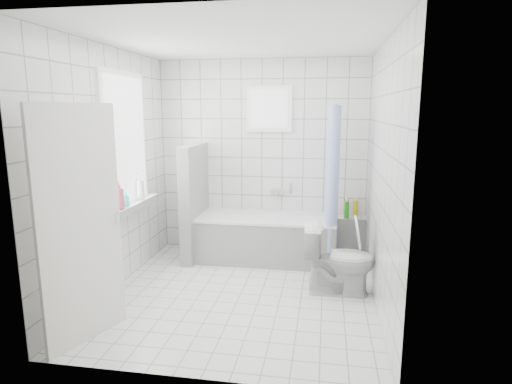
# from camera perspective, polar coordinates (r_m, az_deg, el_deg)

# --- Properties ---
(ground) EXTENTS (3.00, 3.00, 0.00)m
(ground) POSITION_cam_1_polar(r_m,az_deg,el_deg) (4.72, -2.05, -13.39)
(ground) COLOR white
(ground) RESTS_ON ground
(ceiling) EXTENTS (3.00, 3.00, 0.00)m
(ceiling) POSITION_cam_1_polar(r_m,az_deg,el_deg) (4.35, -2.30, 19.60)
(ceiling) COLOR white
(ceiling) RESTS_ON ground
(wall_back) EXTENTS (2.80, 0.02, 2.60)m
(wall_back) POSITION_cam_1_polar(r_m,az_deg,el_deg) (5.81, 0.78, 4.59)
(wall_back) COLOR white
(wall_back) RESTS_ON ground
(wall_front) EXTENTS (2.80, 0.02, 2.60)m
(wall_front) POSITION_cam_1_polar(r_m,az_deg,el_deg) (2.92, -8.04, -1.96)
(wall_front) COLOR white
(wall_front) RESTS_ON ground
(wall_left) EXTENTS (0.02, 3.00, 2.60)m
(wall_left) POSITION_cam_1_polar(r_m,az_deg,el_deg) (4.83, -18.70, 2.69)
(wall_left) COLOR white
(wall_left) RESTS_ON ground
(wall_right) EXTENTS (0.02, 3.00, 2.60)m
(wall_right) POSITION_cam_1_polar(r_m,az_deg,el_deg) (4.30, 16.46, 1.86)
(wall_right) COLOR white
(wall_right) RESTS_ON ground
(window_left) EXTENTS (0.01, 0.90, 1.40)m
(window_left) POSITION_cam_1_polar(r_m,az_deg,el_deg) (5.04, -16.86, 6.56)
(window_left) COLOR white
(window_left) RESTS_ON wall_left
(window_back) EXTENTS (0.50, 0.01, 0.50)m
(window_back) POSITION_cam_1_polar(r_m,az_deg,el_deg) (5.72, 1.74, 11.01)
(window_back) COLOR white
(window_back) RESTS_ON wall_back
(window_sill) EXTENTS (0.18, 1.02, 0.08)m
(window_sill) POSITION_cam_1_polar(r_m,az_deg,el_deg) (5.13, -15.95, -1.70)
(window_sill) COLOR white
(window_sill) RESTS_ON wall_left
(door) EXTENTS (0.32, 0.76, 2.00)m
(door) POSITION_cam_1_polar(r_m,az_deg,el_deg) (3.80, -22.32, -4.30)
(door) COLOR silver
(door) RESTS_ON ground
(bathtub) EXTENTS (1.78, 0.77, 0.58)m
(bathtub) POSITION_cam_1_polar(r_m,az_deg,el_deg) (5.64, 1.42, -6.11)
(bathtub) COLOR white
(bathtub) RESTS_ON ground
(partition_wall) EXTENTS (0.15, 0.85, 1.50)m
(partition_wall) POSITION_cam_1_polar(r_m,az_deg,el_deg) (5.68, -8.20, -1.30)
(partition_wall) COLOR white
(partition_wall) RESTS_ON ground
(tiled_ledge) EXTENTS (0.40, 0.24, 0.55)m
(tiled_ledge) POSITION_cam_1_polar(r_m,az_deg,el_deg) (5.85, 12.43, -5.90)
(tiled_ledge) COLOR white
(tiled_ledge) RESTS_ON ground
(toilet) EXTENTS (0.74, 0.43, 0.75)m
(toilet) POSITION_cam_1_polar(r_m,az_deg,el_deg) (4.69, 11.00, -8.80)
(toilet) COLOR white
(toilet) RESTS_ON ground
(curtain_rod) EXTENTS (0.02, 0.80, 0.02)m
(curtain_rod) POSITION_cam_1_polar(r_m,az_deg,el_deg) (5.31, 10.52, 11.37)
(curtain_rod) COLOR silver
(curtain_rod) RESTS_ON wall_back
(shower_curtain) EXTENTS (0.14, 0.48, 1.78)m
(shower_curtain) POSITION_cam_1_polar(r_m,az_deg,el_deg) (5.25, 10.21, 1.52)
(shower_curtain) COLOR #4767D2
(shower_curtain) RESTS_ON curtain_rod
(tub_faucet) EXTENTS (0.18, 0.06, 0.06)m
(tub_faucet) POSITION_cam_1_polar(r_m,az_deg,el_deg) (5.81, 2.88, 0.09)
(tub_faucet) COLOR silver
(tub_faucet) RESTS_ON wall_back
(sill_bottles) EXTENTS (0.17, 0.66, 0.32)m
(sill_bottles) POSITION_cam_1_polar(r_m,az_deg,el_deg) (4.97, -16.58, 0.13)
(sill_bottles) COLOR #37FAF1
(sill_bottles) RESTS_ON window_sill
(ledge_bottles) EXTENTS (0.18, 0.16, 0.24)m
(ledge_bottles) POSITION_cam_1_polar(r_m,az_deg,el_deg) (5.72, 12.37, -2.23)
(ledge_bottles) COLOR red
(ledge_bottles) RESTS_ON tiled_ledge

